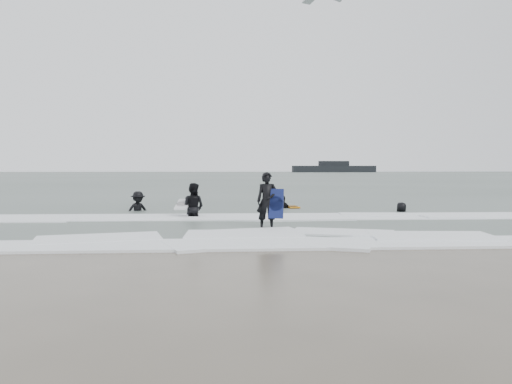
{
  "coord_description": "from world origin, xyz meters",
  "views": [
    {
      "loc": [
        -0.91,
        -13.45,
        2.07
      ],
      "look_at": [
        0.0,
        5.0,
        1.1
      ],
      "focal_mm": 35.0,
      "sensor_mm": 36.0,
      "label": 1
    }
  ],
  "objects_px": {
    "surfer_breaker": "(138,212)",
    "vessel_horizon": "(334,168)",
    "surfer_wading": "(193,218)",
    "surfer_right_far": "(401,213)",
    "surfer_centre": "(267,229)",
    "surfer_right_near": "(283,209)"
  },
  "relations": [
    {
      "from": "surfer_wading",
      "to": "surfer_breaker",
      "type": "relative_size",
      "value": 1.09
    },
    {
      "from": "surfer_centre",
      "to": "surfer_right_near",
      "type": "distance_m",
      "value": 7.53
    },
    {
      "from": "surfer_centre",
      "to": "surfer_right_near",
      "type": "relative_size",
      "value": 1.02
    },
    {
      "from": "surfer_centre",
      "to": "surfer_wading",
      "type": "distance_m",
      "value": 4.54
    },
    {
      "from": "surfer_wading",
      "to": "vessel_horizon",
      "type": "relative_size",
      "value": 0.07
    },
    {
      "from": "surfer_right_near",
      "to": "vessel_horizon",
      "type": "height_order",
      "value": "vessel_horizon"
    },
    {
      "from": "surfer_right_near",
      "to": "surfer_right_far",
      "type": "height_order",
      "value": "surfer_right_near"
    },
    {
      "from": "surfer_right_near",
      "to": "vessel_horizon",
      "type": "distance_m",
      "value": 138.69
    },
    {
      "from": "surfer_centre",
      "to": "vessel_horizon",
      "type": "bearing_deg",
      "value": 79.63
    },
    {
      "from": "surfer_centre",
      "to": "surfer_right_far",
      "type": "bearing_deg",
      "value": 42.69
    },
    {
      "from": "surfer_wading",
      "to": "surfer_right_far",
      "type": "distance_m",
      "value": 9.18
    },
    {
      "from": "surfer_centre",
      "to": "surfer_right_far",
      "type": "xyz_separation_m",
      "value": [
        6.33,
        5.41,
        0.0
      ]
    },
    {
      "from": "surfer_breaker",
      "to": "surfer_right_far",
      "type": "bearing_deg",
      "value": -34.43
    },
    {
      "from": "surfer_wading",
      "to": "vessel_horizon",
      "type": "distance_m",
      "value": 143.27
    },
    {
      "from": "surfer_breaker",
      "to": "surfer_right_near",
      "type": "relative_size",
      "value": 0.97
    },
    {
      "from": "surfer_breaker",
      "to": "vessel_horizon",
      "type": "bearing_deg",
      "value": 44.82
    },
    {
      "from": "surfer_wading",
      "to": "surfer_right_near",
      "type": "height_order",
      "value": "surfer_wading"
    },
    {
      "from": "surfer_centre",
      "to": "surfer_right_near",
      "type": "height_order",
      "value": "surfer_centre"
    },
    {
      "from": "surfer_centre",
      "to": "surfer_right_near",
      "type": "bearing_deg",
      "value": 82.43
    },
    {
      "from": "surfer_centre",
      "to": "surfer_breaker",
      "type": "relative_size",
      "value": 1.06
    },
    {
      "from": "surfer_right_far",
      "to": "vessel_horizon",
      "type": "xyz_separation_m",
      "value": [
        25.36,
        137.32,
        1.34
      ]
    },
    {
      "from": "vessel_horizon",
      "to": "surfer_wading",
      "type": "bearing_deg",
      "value": -103.88
    }
  ]
}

